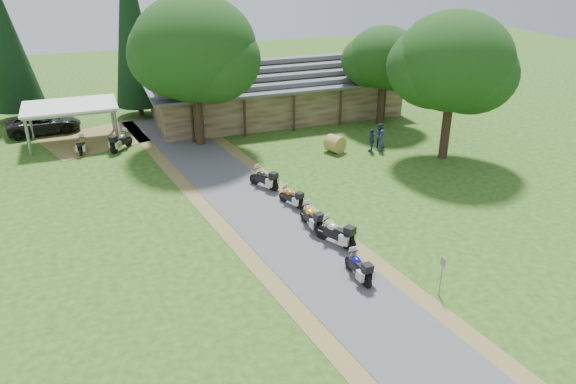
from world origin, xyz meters
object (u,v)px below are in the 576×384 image
object	(u,v)px
motorcycle_row_c	(311,216)
motorcycle_row_e	(264,178)
car_dark_suv	(43,119)
motorcycle_carport_b	(121,140)
carport	(72,123)
motorcycle_row_a	(358,266)
motorcycle_carport_a	(82,145)
motorcycle_row_d	(291,196)
motorcycle_row_b	(336,232)
hay_bale	(335,144)
lodge	(275,87)

from	to	relation	value
motorcycle_row_c	motorcycle_row_e	xyz separation A→B (m)	(-0.74, 5.80, 0.00)
car_dark_suv	motorcycle_row_c	xyz separation A→B (m)	(13.58, -21.72, -0.45)
car_dark_suv	motorcycle_carport_b	size ratio (longest dim) A/B	2.83
carport	motorcycle_row_a	distance (m)	26.52
motorcycle_carport_a	motorcycle_row_d	bearing A→B (deg)	-131.29
car_dark_suv	motorcycle_carport_b	bearing A→B (deg)	-144.39
motorcycle_row_c	motorcycle_carport_b	distance (m)	17.78
motorcycle_row_c	motorcycle_carport_b	bearing A→B (deg)	21.50
motorcycle_row_a	motorcycle_row_b	size ratio (longest dim) A/B	0.90
motorcycle_row_d	carport	bearing A→B (deg)	12.81
motorcycle_row_b	motorcycle_row_c	distance (m)	2.09
motorcycle_row_b	hay_bale	size ratio (longest dim) A/B	1.76
motorcycle_row_b	motorcycle_carport_a	size ratio (longest dim) A/B	1.24
car_dark_suv	motorcycle_row_e	size ratio (longest dim) A/B	2.97
car_dark_suv	motorcycle_row_e	distance (m)	20.46
carport	car_dark_suv	world-z (taller)	carport
lodge	carport	xyz separation A→B (m)	(-16.32, -1.33, -1.02)
motorcycle_row_a	motorcycle_row_e	world-z (taller)	motorcycle_row_e
carport	motorcycle_row_d	bearing A→B (deg)	-54.37
carport	motorcycle_row_a	bearing A→B (deg)	-64.26
motorcycle_row_d	motorcycle_row_e	bearing A→B (deg)	-9.34
lodge	motorcycle_carport_a	distance (m)	16.46
hay_bale	motorcycle_row_e	bearing A→B (deg)	-147.67
motorcycle_carport_a	motorcycle_carport_b	distance (m)	2.72
carport	motorcycle_row_b	xyz separation A→B (m)	(11.88, -20.74, -0.69)
motorcycle_row_a	hay_bale	size ratio (longest dim) A/B	1.59
lodge	motorcycle_row_c	distance (m)	20.70
hay_bale	motorcycle_row_c	bearing A→B (deg)	-120.63
carport	motorcycle_row_a	xyz separation A→B (m)	(11.56, -23.86, -0.76)
hay_bale	motorcycle_row_b	bearing A→B (deg)	-114.43
motorcycle_row_a	motorcycle_row_d	world-z (taller)	motorcycle_row_a
carport	motorcycle_row_c	distance (m)	21.93
motorcycle_row_a	motorcycle_carport_a	world-z (taller)	motorcycle_row_a
lodge	motorcycle_row_d	bearing A→B (deg)	-106.08
motorcycle_row_b	motorcycle_carport_b	xyz separation A→B (m)	(-8.75, 17.77, -0.02)
motorcycle_row_b	motorcycle_row_d	bearing A→B (deg)	-22.76
motorcycle_row_a	motorcycle_carport_a	xyz separation A→B (m)	(-11.12, 21.27, -0.07)
motorcycle_carport_b	motorcycle_row_e	bearing A→B (deg)	-101.15
motorcycle_row_b	motorcycle_row_c	bearing A→B (deg)	-15.92
motorcycle_row_d	motorcycle_carport_a	size ratio (longest dim) A/B	1.00
motorcycle_row_a	motorcycle_row_e	distance (m)	10.99
carport	motorcycle_carport_a	distance (m)	2.76
motorcycle_row_b	motorcycle_row_e	xyz separation A→B (m)	(-1.20, 7.83, -0.05)
carport	car_dark_suv	bearing A→B (deg)	125.51
motorcycle_row_c	motorcycle_carport_a	distance (m)	19.50
lodge	motorcycle_row_a	xyz separation A→B (m)	(-4.76, -25.19, -1.79)
motorcycle_row_e	motorcycle_carport_b	bearing A→B (deg)	6.53
car_dark_suv	motorcycle_row_e	world-z (taller)	car_dark_suv
motorcycle_row_b	hay_bale	world-z (taller)	motorcycle_row_b
motorcycle_row_a	motorcycle_row_e	xyz separation A→B (m)	(-0.89, 10.95, 0.02)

